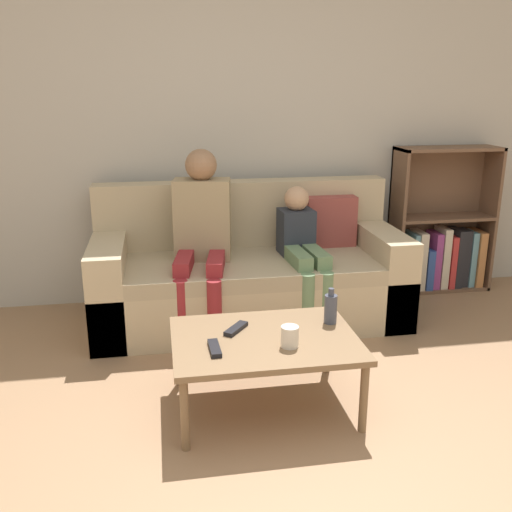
# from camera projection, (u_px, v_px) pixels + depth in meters

# --- Properties ---
(wall_back) EXTENTS (12.00, 0.06, 2.60)m
(wall_back) POSITION_uv_depth(u_px,v_px,m) (233.00, 124.00, 4.12)
(wall_back) COLOR #B7B2A8
(wall_back) RESTS_ON ground_plane
(couch) EXTENTS (2.08, 0.86, 0.92)m
(couch) POSITION_uv_depth(u_px,v_px,m) (250.00, 276.00, 3.93)
(couch) COLOR tan
(couch) RESTS_ON ground_plane
(bookshelf) EXTENTS (0.78, 0.28, 1.12)m
(bookshelf) POSITION_uv_depth(u_px,v_px,m) (439.00, 239.00, 4.49)
(bookshelf) COLOR brown
(bookshelf) RESTS_ON ground_plane
(coffee_table) EXTENTS (0.91, 0.67, 0.38)m
(coffee_table) POSITION_uv_depth(u_px,v_px,m) (265.00, 344.00, 2.81)
(coffee_table) COLOR brown
(coffee_table) RESTS_ON ground_plane
(person_adult) EXTENTS (0.43, 0.65, 1.18)m
(person_adult) POSITION_uv_depth(u_px,v_px,m) (202.00, 227.00, 3.69)
(person_adult) COLOR maroon
(person_adult) RESTS_ON ground_plane
(person_child) EXTENTS (0.26, 0.61, 0.92)m
(person_child) POSITION_uv_depth(u_px,v_px,m) (302.00, 248.00, 3.78)
(person_child) COLOR #66845B
(person_child) RESTS_ON ground_plane
(cup_near) EXTENTS (0.08, 0.08, 0.10)m
(cup_near) POSITION_uv_depth(u_px,v_px,m) (290.00, 336.00, 2.69)
(cup_near) COLOR silver
(cup_near) RESTS_ON coffee_table
(tv_remote_0) EXTENTS (0.05, 0.17, 0.02)m
(tv_remote_0) POSITION_uv_depth(u_px,v_px,m) (215.00, 348.00, 2.66)
(tv_remote_0) COLOR black
(tv_remote_0) RESTS_ON coffee_table
(tv_remote_1) EXTENTS (0.14, 0.16, 0.02)m
(tv_remote_1) POSITION_uv_depth(u_px,v_px,m) (236.00, 329.00, 2.87)
(tv_remote_1) COLOR black
(tv_remote_1) RESTS_ON coffee_table
(bottle) EXTENTS (0.07, 0.07, 0.19)m
(bottle) POSITION_uv_depth(u_px,v_px,m) (331.00, 308.00, 2.95)
(bottle) COLOR #424756
(bottle) RESTS_ON coffee_table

